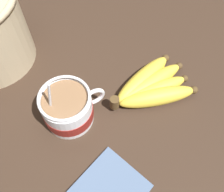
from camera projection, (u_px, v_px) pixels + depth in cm
name	position (u px, v px, depth cm)	size (l,w,h in cm)	color
table	(87.00, 114.00, 57.13)	(107.13, 107.13, 3.38)	#332319
coffee_mug	(68.00, 109.00, 51.37)	(13.77, 10.54, 14.12)	silver
banana_bunch	(151.00, 87.00, 56.55)	(20.52, 14.46, 4.40)	#4C381E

